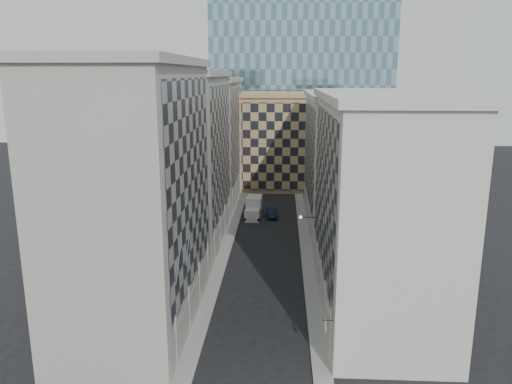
% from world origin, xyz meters
% --- Properties ---
extents(sidewalk_west, '(1.50, 100.00, 0.15)m').
position_xyz_m(sidewalk_west, '(-5.25, 30.00, 0.07)').
color(sidewalk_west, '#999993').
rests_on(sidewalk_west, ground).
extents(sidewalk_east, '(1.50, 100.00, 0.15)m').
position_xyz_m(sidewalk_east, '(5.25, 30.00, 0.07)').
color(sidewalk_east, '#999993').
rests_on(sidewalk_east, ground).
extents(bldg_left_a, '(10.80, 22.80, 23.70)m').
position_xyz_m(bldg_left_a, '(-10.88, 11.00, 11.82)').
color(bldg_left_a, '#A19C91').
rests_on(bldg_left_a, ground).
extents(bldg_left_b, '(10.80, 22.80, 22.70)m').
position_xyz_m(bldg_left_b, '(-10.88, 33.00, 11.32)').
color(bldg_left_b, '#9B9890').
rests_on(bldg_left_b, ground).
extents(bldg_left_c, '(10.80, 22.80, 21.70)m').
position_xyz_m(bldg_left_c, '(-10.88, 55.00, 10.83)').
color(bldg_left_c, '#A19C91').
rests_on(bldg_left_c, ground).
extents(bldg_right_a, '(10.80, 26.80, 20.70)m').
position_xyz_m(bldg_right_a, '(10.88, 15.00, 10.32)').
color(bldg_right_a, beige).
rests_on(bldg_right_a, ground).
extents(bldg_right_b, '(10.80, 28.80, 19.70)m').
position_xyz_m(bldg_right_b, '(10.89, 42.00, 9.85)').
color(bldg_right_b, beige).
rests_on(bldg_right_b, ground).
extents(tan_block, '(16.80, 14.80, 18.80)m').
position_xyz_m(tan_block, '(2.00, 67.90, 9.44)').
color(tan_block, tan).
rests_on(tan_block, ground).
extents(church_tower, '(7.20, 7.20, 51.50)m').
position_xyz_m(church_tower, '(0.00, 82.00, 26.95)').
color(church_tower, '#2B2622').
rests_on(church_tower, ground).
extents(flagpoles_left, '(0.10, 6.33, 2.33)m').
position_xyz_m(flagpoles_left, '(-5.90, 6.00, 8.00)').
color(flagpoles_left, gray).
rests_on(flagpoles_left, ground).
extents(bracket_lamp, '(1.98, 0.36, 0.36)m').
position_xyz_m(bracket_lamp, '(4.38, 24.00, 6.20)').
color(bracket_lamp, black).
rests_on(bracket_lamp, ground).
extents(box_truck, '(2.65, 5.96, 3.21)m').
position_xyz_m(box_truck, '(-2.44, 45.00, 1.40)').
color(box_truck, silver).
rests_on(box_truck, ground).
extents(dark_car, '(1.85, 4.40, 1.41)m').
position_xyz_m(dark_car, '(0.41, 45.15, 0.71)').
color(dark_car, '#0D1433').
rests_on(dark_car, ground).
extents(shop_sign, '(0.85, 0.74, 0.83)m').
position_xyz_m(shop_sign, '(5.42, 3.00, 3.83)').
color(shop_sign, black).
rests_on(shop_sign, ground).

